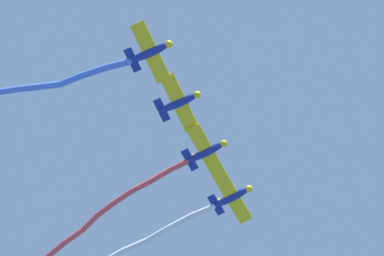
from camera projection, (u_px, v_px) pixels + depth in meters
name	position (u px, v px, depth m)	size (l,w,h in m)	color
airplane_lead	(150.00, 52.00, 77.11)	(7.10, 5.68, 1.84)	navy
smoke_trail_lead	(29.00, 85.00, 80.52)	(17.35, 18.95, 5.66)	#4C75DB
airplane_left_wing	(179.00, 103.00, 79.45)	(7.12, 5.65, 1.84)	navy
airplane_right_wing	(206.00, 152.00, 81.22)	(7.23, 5.64, 1.84)	navy
smoke_trail_right_wing	(99.00, 218.00, 82.82)	(8.48, 24.49, 3.35)	#DB4C4C
airplane_slot	(232.00, 197.00, 83.56)	(7.27, 5.66, 1.84)	navy
smoke_trail_slot	(124.00, 250.00, 85.71)	(12.06, 22.76, 1.60)	white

